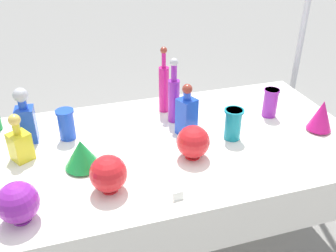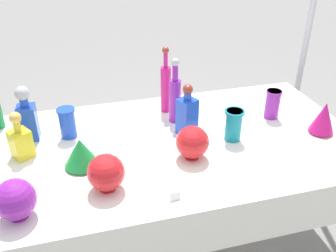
{
  "view_description": "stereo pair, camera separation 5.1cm",
  "coord_description": "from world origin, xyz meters",
  "px_view_note": "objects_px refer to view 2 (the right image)",
  "views": [
    {
      "loc": [
        -0.5,
        -1.63,
        1.85
      ],
      "look_at": [
        0.0,
        0.0,
        0.86
      ],
      "focal_mm": 40.0,
      "sensor_mm": 36.0,
      "label": 1
    },
    {
      "loc": [
        -0.45,
        -1.65,
        1.85
      ],
      "look_at": [
        0.0,
        0.0,
        0.86
      ],
      "focal_mm": 40.0,
      "sensor_mm": 36.0,
      "label": 2
    }
  ],
  "objects_px": {
    "tall_bottle_1": "(166,86)",
    "round_bowl_2": "(106,173)",
    "slender_vase_2": "(234,124)",
    "cardboard_box_behind_left": "(66,154)",
    "square_decanter_0": "(187,114)",
    "square_decanter_2": "(27,116)",
    "tall_bottle_2": "(175,96)",
    "round_bowl_1": "(15,199)",
    "slender_vase_0": "(273,103)",
    "slender_vase_1": "(67,122)",
    "fluted_vase_1": "(81,152)",
    "canopy_pole": "(305,48)",
    "cardboard_box_behind_right": "(63,159)",
    "round_bowl_0": "(192,142)",
    "fluted_vase_0": "(324,118)",
    "square_decanter_1": "(20,140)"
  },
  "relations": [
    {
      "from": "fluted_vase_1",
      "to": "cardboard_box_behind_left",
      "type": "height_order",
      "value": "fluted_vase_1"
    },
    {
      "from": "slender_vase_2",
      "to": "canopy_pole",
      "type": "distance_m",
      "value": 1.18
    },
    {
      "from": "tall_bottle_1",
      "to": "slender_vase_2",
      "type": "xyz_separation_m",
      "value": [
        0.26,
        -0.42,
        -0.07
      ]
    },
    {
      "from": "square_decanter_0",
      "to": "round_bowl_2",
      "type": "xyz_separation_m",
      "value": [
        -0.49,
        -0.36,
        -0.03
      ]
    },
    {
      "from": "round_bowl_0",
      "to": "canopy_pole",
      "type": "relative_size",
      "value": 0.07
    },
    {
      "from": "tall_bottle_1",
      "to": "round_bowl_2",
      "type": "bearing_deg",
      "value": -124.1
    },
    {
      "from": "fluted_vase_1",
      "to": "cardboard_box_behind_right",
      "type": "xyz_separation_m",
      "value": [
        -0.15,
        1.0,
        -0.7
      ]
    },
    {
      "from": "square_decanter_2",
      "to": "slender_vase_0",
      "type": "xyz_separation_m",
      "value": [
        1.39,
        -0.13,
        -0.04
      ]
    },
    {
      "from": "slender_vase_2",
      "to": "fluted_vase_1",
      "type": "bearing_deg",
      "value": -177.41
    },
    {
      "from": "cardboard_box_behind_left",
      "to": "square_decanter_0",
      "type": "bearing_deg",
      "value": -53.07
    },
    {
      "from": "square_decanter_0",
      "to": "square_decanter_2",
      "type": "distance_m",
      "value": 0.86
    },
    {
      "from": "square_decanter_2",
      "to": "fluted_vase_1",
      "type": "xyz_separation_m",
      "value": [
        0.25,
        -0.34,
        -0.06
      ]
    },
    {
      "from": "slender_vase_0",
      "to": "slender_vase_1",
      "type": "relative_size",
      "value": 1.02
    },
    {
      "from": "square_decanter_1",
      "to": "square_decanter_2",
      "type": "xyz_separation_m",
      "value": [
        0.03,
        0.17,
        0.04
      ]
    },
    {
      "from": "tall_bottle_2",
      "to": "round_bowl_1",
      "type": "xyz_separation_m",
      "value": [
        -0.84,
        -0.61,
        -0.07
      ]
    },
    {
      "from": "square_decanter_1",
      "to": "cardboard_box_behind_left",
      "type": "xyz_separation_m",
      "value": [
        0.15,
        0.94,
        -0.73
      ]
    },
    {
      "from": "square_decanter_0",
      "to": "slender_vase_2",
      "type": "relative_size",
      "value": 1.71
    },
    {
      "from": "round_bowl_1",
      "to": "fluted_vase_0",
      "type": "bearing_deg",
      "value": 9.19
    },
    {
      "from": "cardboard_box_behind_right",
      "to": "canopy_pole",
      "type": "bearing_deg",
      "value": -6.51
    },
    {
      "from": "round_bowl_0",
      "to": "canopy_pole",
      "type": "bearing_deg",
      "value": 36.43
    },
    {
      "from": "round_bowl_0",
      "to": "square_decanter_0",
      "type": "bearing_deg",
      "value": 78.88
    },
    {
      "from": "slender_vase_1",
      "to": "slender_vase_2",
      "type": "height_order",
      "value": "slender_vase_2"
    },
    {
      "from": "canopy_pole",
      "to": "round_bowl_0",
      "type": "bearing_deg",
      "value": -143.57
    },
    {
      "from": "tall_bottle_1",
      "to": "slender_vase_2",
      "type": "bearing_deg",
      "value": -57.91
    },
    {
      "from": "square_decanter_0",
      "to": "square_decanter_2",
      "type": "bearing_deg",
      "value": 167.84
    },
    {
      "from": "round_bowl_0",
      "to": "fluted_vase_1",
      "type": "bearing_deg",
      "value": 172.52
    },
    {
      "from": "tall_bottle_1",
      "to": "cardboard_box_behind_right",
      "type": "height_order",
      "value": "tall_bottle_1"
    },
    {
      "from": "tall_bottle_1",
      "to": "fluted_vase_1",
      "type": "relative_size",
      "value": 2.4
    },
    {
      "from": "tall_bottle_1",
      "to": "tall_bottle_2",
      "type": "bearing_deg",
      "value": -82.42
    },
    {
      "from": "round_bowl_1",
      "to": "canopy_pole",
      "type": "bearing_deg",
      "value": 28.56
    },
    {
      "from": "fluted_vase_0",
      "to": "fluted_vase_1",
      "type": "xyz_separation_m",
      "value": [
        -1.32,
        0.03,
        -0.02
      ]
    },
    {
      "from": "slender_vase_1",
      "to": "round_bowl_1",
      "type": "height_order",
      "value": "round_bowl_1"
    },
    {
      "from": "square_decanter_2",
      "to": "fluted_vase_1",
      "type": "distance_m",
      "value": 0.42
    },
    {
      "from": "slender_vase_2",
      "to": "square_decanter_1",
      "type": "bearing_deg",
      "value": 173.36
    },
    {
      "from": "cardboard_box_behind_right",
      "to": "round_bowl_1",
      "type": "bearing_deg",
      "value": -95.56
    },
    {
      "from": "slender_vase_1",
      "to": "fluted_vase_0",
      "type": "relative_size",
      "value": 0.92
    },
    {
      "from": "tall_bottle_2",
      "to": "canopy_pole",
      "type": "height_order",
      "value": "canopy_pole"
    },
    {
      "from": "round_bowl_0",
      "to": "tall_bottle_2",
      "type": "bearing_deg",
      "value": 86.6
    },
    {
      "from": "slender_vase_2",
      "to": "canopy_pole",
      "type": "bearing_deg",
      "value": 39.98
    },
    {
      "from": "round_bowl_1",
      "to": "round_bowl_2",
      "type": "relative_size",
      "value": 1.01
    },
    {
      "from": "tall_bottle_1",
      "to": "round_bowl_2",
      "type": "relative_size",
      "value": 2.34
    },
    {
      "from": "slender_vase_2",
      "to": "tall_bottle_2",
      "type": "bearing_deg",
      "value": 131.03
    },
    {
      "from": "fluted_vase_1",
      "to": "tall_bottle_1",
      "type": "bearing_deg",
      "value": 40.0
    },
    {
      "from": "square_decanter_2",
      "to": "round_bowl_0",
      "type": "relative_size",
      "value": 1.78
    },
    {
      "from": "slender_vase_2",
      "to": "cardboard_box_behind_left",
      "type": "relative_size",
      "value": 0.34
    },
    {
      "from": "cardboard_box_behind_left",
      "to": "fluted_vase_1",
      "type": "bearing_deg",
      "value": -83.39
    },
    {
      "from": "slender_vase_1",
      "to": "cardboard_box_behind_left",
      "type": "bearing_deg",
      "value": 95.49
    },
    {
      "from": "square_decanter_0",
      "to": "round_bowl_0",
      "type": "xyz_separation_m",
      "value": [
        -0.04,
        -0.23,
        -0.04
      ]
    },
    {
      "from": "cardboard_box_behind_left",
      "to": "cardboard_box_behind_right",
      "type": "xyz_separation_m",
      "value": [
        -0.02,
        -0.1,
        0.02
      ]
    },
    {
      "from": "tall_bottle_1",
      "to": "square_decanter_1",
      "type": "distance_m",
      "value": 0.88
    }
  ]
}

